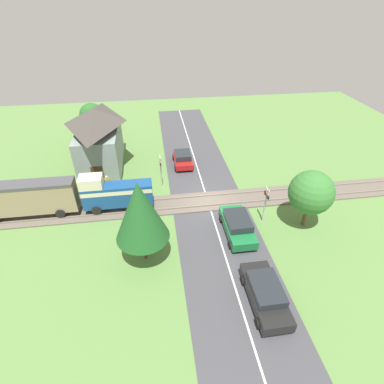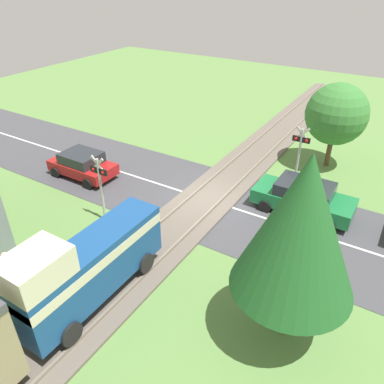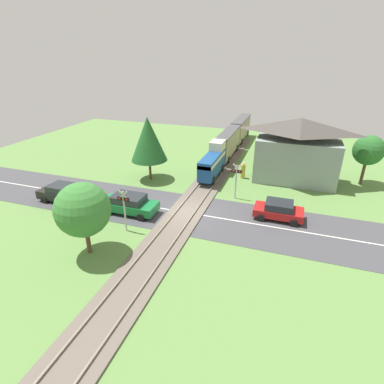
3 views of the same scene
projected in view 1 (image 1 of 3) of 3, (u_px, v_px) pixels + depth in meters
ground_plane at (208, 202)px, 26.45m from camera, size 60.00×60.00×0.00m
road_surface at (208, 202)px, 26.44m from camera, size 48.00×6.40×0.02m
track_bed at (208, 201)px, 26.41m from camera, size 2.80×48.00×0.24m
train at (8, 200)px, 23.51m from camera, size 1.58×22.18×3.18m
car_near_crossing at (238, 225)px, 22.66m from camera, size 4.54×2.05×1.53m
car_far_side at (183, 158)px, 31.57m from camera, size 3.68×1.96×1.42m
car_behind_queue at (265, 293)px, 17.60m from camera, size 4.59×2.00×1.51m
crossing_signal_west_approach at (266, 200)px, 23.17m from camera, size 0.90×0.18×3.20m
crossing_signal_east_approach at (161, 167)px, 27.41m from camera, size 0.90×0.18×3.20m
station_building at (99, 140)px, 29.99m from camera, size 8.24×4.23×6.23m
pedestrian_by_station at (108, 184)px, 27.40m from camera, size 0.41×0.41×1.67m
tree_by_station at (92, 115)px, 34.80m from camera, size 2.80×2.80×4.77m
tree_roadside_hedge at (140, 211)px, 18.68m from camera, size 3.53×3.53×6.26m
tree_beyond_track at (311, 193)px, 22.20m from camera, size 3.35×3.35×4.76m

